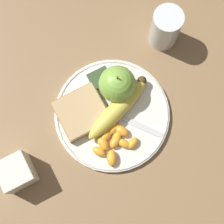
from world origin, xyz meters
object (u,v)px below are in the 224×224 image
(apple, at_px, (117,84))
(banana, at_px, (117,106))
(juice_glass, at_px, (165,29))
(plate, at_px, (112,114))
(fork, at_px, (112,113))
(jam_packet, at_px, (100,79))
(condiment_caddy, at_px, (17,173))
(bread_slice, at_px, (82,112))

(apple, relative_size, banana, 0.50)
(juice_glass, xyz_separation_m, banana, (0.17, 0.10, -0.02))
(apple, bearing_deg, juice_glass, -157.22)
(plate, relative_size, fork, 1.48)
(banana, distance_m, fork, 0.02)
(fork, relative_size, jam_packet, 3.61)
(apple, relative_size, condiment_caddy, 1.26)
(plate, relative_size, condiment_caddy, 3.59)
(apple, xyz_separation_m, banana, (0.02, 0.04, -0.02))
(banana, distance_m, jam_packet, 0.07)
(juice_glass, distance_m, apple, 0.17)
(bread_slice, height_order, fork, bread_slice)
(juice_glass, distance_m, condiment_caddy, 0.44)
(plate, distance_m, juice_glass, 0.22)
(plate, distance_m, apple, 0.07)
(plate, xyz_separation_m, juice_glass, (-0.19, -0.11, 0.04))
(juice_glass, height_order, jam_packet, juice_glass)
(juice_glass, height_order, apple, juice_glass)
(jam_packet, bearing_deg, apple, 123.97)
(fork, bearing_deg, jam_packet, -45.52)
(plate, bearing_deg, condiment_caddy, 5.71)
(bread_slice, xyz_separation_m, fork, (-0.06, 0.03, -0.01))
(juice_glass, xyz_separation_m, bread_slice, (0.25, 0.08, -0.03))
(juice_glass, bearing_deg, banana, 30.85)
(banana, bearing_deg, bread_slice, -19.45)
(juice_glass, relative_size, bread_slice, 1.00)
(banana, bearing_deg, apple, -116.80)
(plate, xyz_separation_m, fork, (-0.00, -0.00, 0.01))
(fork, bearing_deg, bread_slice, 24.18)
(banana, relative_size, condiment_caddy, 2.53)
(apple, relative_size, bread_slice, 0.86)
(jam_packet, height_order, condiment_caddy, condiment_caddy)
(juice_glass, height_order, fork, juice_glass)
(juice_glass, height_order, bread_slice, juice_glass)
(plate, height_order, fork, fork)
(banana, bearing_deg, juice_glass, -149.15)
(plate, relative_size, bread_slice, 2.45)
(condiment_caddy, bearing_deg, fork, -174.13)
(banana, distance_m, condiment_caddy, 0.25)
(jam_packet, distance_m, condiment_caddy, 0.26)
(banana, relative_size, fork, 1.04)
(plate, height_order, banana, banana)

